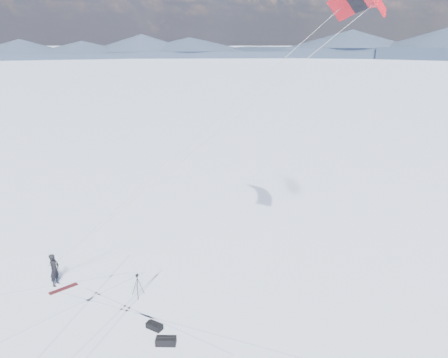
{
  "coord_description": "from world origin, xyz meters",
  "views": [
    {
      "loc": [
        6.18,
        -17.78,
        12.3
      ],
      "look_at": [
        6.09,
        3.46,
        5.49
      ],
      "focal_mm": 35.0,
      "sensor_mm": 36.0,
      "label": 1
    }
  ],
  "objects_px": {
    "snowkiter": "(56,285)",
    "gear_bag_a": "(166,341)",
    "gear_bag_b": "(154,326)",
    "tripod": "(137,282)",
    "snowboard": "(63,289)"
  },
  "relations": [
    {
      "from": "snowkiter",
      "to": "snowboard",
      "type": "distance_m",
      "value": 0.66
    },
    {
      "from": "snowboard",
      "to": "gear_bag_b",
      "type": "xyz_separation_m",
      "value": [
        5.22,
        -3.22,
        0.13
      ]
    },
    {
      "from": "tripod",
      "to": "gear_bag_a",
      "type": "relative_size",
      "value": 1.42
    },
    {
      "from": "snowkiter",
      "to": "gear_bag_b",
      "type": "bearing_deg",
      "value": -112.49
    },
    {
      "from": "snowkiter",
      "to": "tripod",
      "type": "bearing_deg",
      "value": -93.13
    },
    {
      "from": "gear_bag_a",
      "to": "tripod",
      "type": "bearing_deg",
      "value": 118.8
    },
    {
      "from": "gear_bag_a",
      "to": "gear_bag_b",
      "type": "distance_m",
      "value": 1.23
    },
    {
      "from": "snowkiter",
      "to": "gear_bag_a",
      "type": "xyz_separation_m",
      "value": [
        6.39,
        -4.68,
        0.17
      ]
    },
    {
      "from": "snowkiter",
      "to": "gear_bag_b",
      "type": "relative_size",
      "value": 2.18
    },
    {
      "from": "snowkiter",
      "to": "tripod",
      "type": "distance_m",
      "value": 4.71
    },
    {
      "from": "gear_bag_a",
      "to": "gear_bag_b",
      "type": "xyz_separation_m",
      "value": [
        -0.65,
        1.04,
        -0.02
      ]
    },
    {
      "from": "snowkiter",
      "to": "tripod",
      "type": "xyz_separation_m",
      "value": [
        4.52,
        -1.04,
        0.8
      ]
    },
    {
      "from": "snowkiter",
      "to": "snowboard",
      "type": "bearing_deg",
      "value": -118.82
    },
    {
      "from": "snowboard",
      "to": "gear_bag_b",
      "type": "height_order",
      "value": "gear_bag_b"
    },
    {
      "from": "gear_bag_b",
      "to": "snowkiter",
      "type": "bearing_deg",
      "value": 178.25
    }
  ]
}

